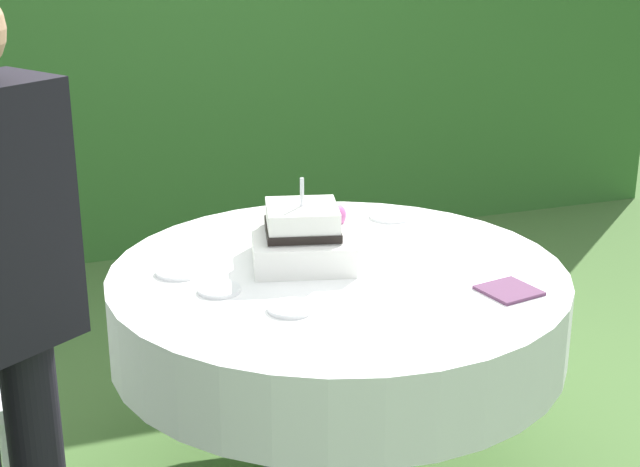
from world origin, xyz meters
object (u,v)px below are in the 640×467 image
Objects in this scene: cake_table at (338,309)px; wedding_cake at (304,237)px; serving_plate_left at (179,272)px; napkin_stack at (509,291)px; serving_plate_right at (219,289)px; serving_plate_far at (291,308)px; serving_plate_near at (390,216)px.

cake_table is 3.77× the size of wedding_cake.
serving_plate_left reaches higher than napkin_stack.
serving_plate_right is (-0.36, -0.04, 0.13)m from cake_table.
serving_plate_far is (-0.22, -0.23, 0.13)m from cake_table.
serving_plate_left is at bearing -161.14° from serving_plate_near.
napkin_stack is (0.04, -0.70, -0.00)m from serving_plate_near.
wedding_cake is 2.54× the size of serving_plate_near.
serving_plate_right is at bearing 127.98° from serving_plate_far.
napkin_stack is at bearing -42.05° from wedding_cake.
wedding_cake is 2.88× the size of serving_plate_far.
serving_plate_far is 0.60m from napkin_stack.
wedding_cake is 2.69× the size of serving_plate_left.
wedding_cake is 0.37m from serving_plate_left.
serving_plate_near is 1.14× the size of serving_plate_far.
napkin_stack is (0.81, -0.43, -0.00)m from serving_plate_left.
serving_plate_left is (-0.22, 0.35, 0.00)m from serving_plate_far.
serving_plate_near is at bearing 49.36° from cake_table.
wedding_cake reaches higher than serving_plate_far.
wedding_cake is (-0.07, 0.10, 0.20)m from cake_table.
serving_plate_left is at bearing 151.96° from napkin_stack.
cake_table is 0.23m from wedding_cake.
serving_plate_near is 0.82m from serving_plate_far.
serving_plate_far is at bearing -114.09° from wedding_cake.
serving_plate_far reaches higher than napkin_stack.
cake_table is 0.50m from napkin_stack.
serving_plate_far and serving_plate_right have the same top height.
napkin_stack is at bearing -86.35° from serving_plate_near.
wedding_cake is at bearing -4.49° from serving_plate_left.
wedding_cake is 0.36m from serving_plate_far.
wedding_cake reaches higher than serving_plate_near.
serving_plate_near and serving_plate_far have the same top height.
napkin_stack is (0.59, -0.08, -0.00)m from serving_plate_far.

